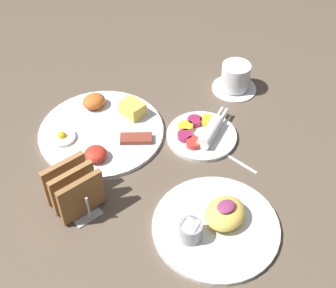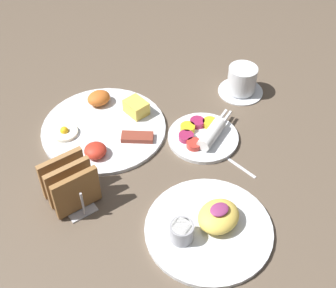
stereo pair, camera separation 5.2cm
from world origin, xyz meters
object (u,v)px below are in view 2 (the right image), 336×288
at_px(plate_breakfast, 105,126).
at_px(toast_rack, 70,184).
at_px(plate_condiments, 203,135).
at_px(plate_foreground, 209,226).
at_px(coffee_cup, 242,81).

bearing_deg(plate_breakfast, toast_rack, -137.56).
relative_size(plate_condiments, plate_foreground, 0.72).
bearing_deg(plate_condiments, plate_foreground, -125.91).
bearing_deg(plate_foreground, coffee_cup, 40.49).
bearing_deg(plate_foreground, plate_condiments, 54.09).
height_order(plate_condiments, toast_rack, toast_rack).
relative_size(plate_foreground, toast_rack, 2.24).
height_order(toast_rack, coffee_cup, toast_rack).
bearing_deg(toast_rack, plate_foreground, -50.83).
relative_size(plate_condiments, coffee_cup, 1.55).
bearing_deg(coffee_cup, plate_condiments, -156.57).
bearing_deg(plate_condiments, plate_breakfast, 136.50).
bearing_deg(coffee_cup, toast_rack, -172.77).
distance_m(plate_breakfast, toast_rack, 0.23).
relative_size(toast_rack, coffee_cup, 0.97).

